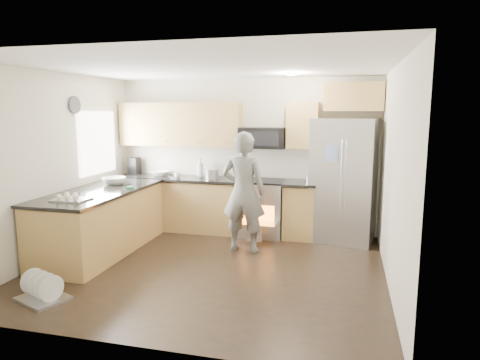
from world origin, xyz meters
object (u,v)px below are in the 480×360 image
(refrigerator, at_px, (343,180))
(dish_rack, at_px, (43,292))
(stove_range, at_px, (261,195))
(person, at_px, (244,192))

(refrigerator, xyz_separation_m, dish_rack, (-3.16, -3.08, -0.89))
(stove_range, height_order, refrigerator, refrigerator)
(stove_range, relative_size, person, 1.01)
(stove_range, bearing_deg, refrigerator, 0.32)
(stove_range, height_order, person, stove_range)
(refrigerator, bearing_deg, stove_range, -169.68)
(dish_rack, bearing_deg, person, 51.10)
(dish_rack, bearing_deg, stove_range, 59.11)
(stove_range, bearing_deg, dish_rack, -120.89)
(person, distance_m, dish_rack, 2.91)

